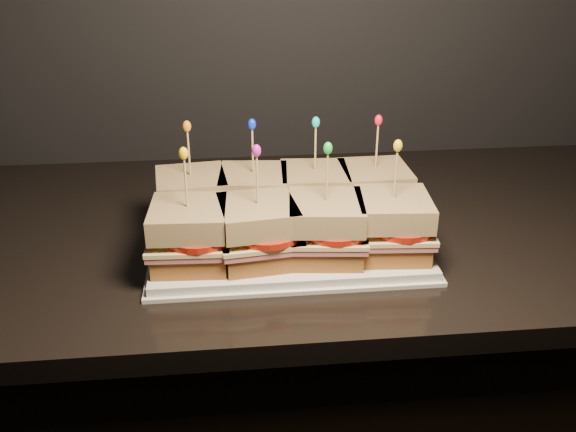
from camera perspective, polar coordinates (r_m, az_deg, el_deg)
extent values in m
cube|color=black|center=(1.04, -10.74, -1.89)|extent=(2.65, 0.64, 0.03)
cube|color=silver|center=(0.95, 0.00, -2.49)|extent=(0.39, 0.24, 0.02)
cube|color=silver|center=(0.96, 0.00, -2.81)|extent=(0.40, 0.25, 0.01)
cube|color=brown|center=(0.99, -8.40, -0.17)|extent=(0.11, 0.11, 0.03)
cube|color=#B35550|center=(0.98, -8.46, 0.75)|extent=(0.12, 0.11, 0.01)
cube|color=beige|center=(0.98, -8.49, 1.13)|extent=(0.12, 0.12, 0.01)
cylinder|color=#AD1E0E|center=(0.97, -7.82, 1.41)|extent=(0.10, 0.10, 0.01)
cube|color=#592F0B|center=(0.97, -8.60, 2.69)|extent=(0.11, 0.11, 0.03)
cylinder|color=tan|center=(0.95, -8.79, 5.31)|extent=(0.00, 0.00, 0.09)
ellipsoid|color=orange|center=(0.94, -8.97, 7.89)|extent=(0.01, 0.01, 0.02)
cube|color=brown|center=(0.99, -3.01, 0.07)|extent=(0.11, 0.11, 0.03)
cube|color=#B35550|center=(0.98, -3.04, 1.00)|extent=(0.12, 0.11, 0.01)
cube|color=beige|center=(0.98, -3.05, 1.37)|extent=(0.12, 0.12, 0.01)
cylinder|color=#AD1E0E|center=(0.97, -2.33, 1.66)|extent=(0.10, 0.10, 0.01)
cube|color=#592F0B|center=(0.97, -3.09, 2.94)|extent=(0.11, 0.11, 0.03)
cylinder|color=tan|center=(0.95, -3.15, 5.56)|extent=(0.00, 0.00, 0.09)
ellipsoid|color=#0B2CE2|center=(0.93, -3.22, 8.15)|extent=(0.01, 0.01, 0.02)
cube|color=brown|center=(1.00, 2.33, 0.31)|extent=(0.10, 0.10, 0.03)
cube|color=#B35550|center=(0.99, 2.35, 1.23)|extent=(0.11, 0.11, 0.01)
cube|color=beige|center=(0.99, 2.36, 1.60)|extent=(0.12, 0.11, 0.01)
cylinder|color=#AD1E0E|center=(0.98, 3.11, 1.89)|extent=(0.10, 0.10, 0.01)
cube|color=#592F0B|center=(0.97, 2.39, 3.16)|extent=(0.11, 0.11, 0.03)
cylinder|color=tan|center=(0.96, 2.44, 5.76)|extent=(0.00, 0.00, 0.09)
ellipsoid|color=#0ECAC4|center=(0.94, 2.49, 8.33)|extent=(0.01, 0.01, 0.02)
cube|color=brown|center=(1.01, 7.55, 0.54)|extent=(0.10, 0.10, 0.03)
cube|color=#B35550|center=(1.01, 7.61, 1.45)|extent=(0.11, 0.11, 0.01)
cube|color=beige|center=(1.00, 7.63, 1.81)|extent=(0.11, 0.11, 0.01)
cylinder|color=#AD1E0E|center=(1.00, 8.40, 2.09)|extent=(0.10, 0.10, 0.01)
cube|color=#592F0B|center=(0.99, 7.73, 3.35)|extent=(0.10, 0.10, 0.03)
cylinder|color=tan|center=(0.97, 7.89, 5.91)|extent=(0.00, 0.00, 0.09)
ellipsoid|color=red|center=(0.96, 8.05, 8.43)|extent=(0.01, 0.01, 0.02)
cube|color=brown|center=(0.89, -8.61, -3.31)|extent=(0.10, 0.10, 0.03)
cube|color=#B35550|center=(0.88, -8.68, -2.30)|extent=(0.11, 0.11, 0.01)
cube|color=beige|center=(0.88, -8.71, -1.90)|extent=(0.12, 0.11, 0.01)
cylinder|color=#AD1E0E|center=(0.87, -7.97, -1.61)|extent=(0.10, 0.10, 0.01)
cube|color=#592F0B|center=(0.87, -8.84, -0.19)|extent=(0.11, 0.11, 0.03)
cylinder|color=tan|center=(0.85, -9.06, 2.67)|extent=(0.00, 0.00, 0.09)
ellipsoid|color=#E9B70A|center=(0.83, -9.27, 5.53)|extent=(0.01, 0.01, 0.02)
cube|color=brown|center=(0.89, -2.62, -3.04)|extent=(0.11, 0.11, 0.03)
cube|color=#B35550|center=(0.88, -2.64, -2.03)|extent=(0.12, 0.12, 0.01)
cube|color=beige|center=(0.88, -2.65, -1.63)|extent=(0.12, 0.12, 0.01)
cylinder|color=#AD1E0E|center=(0.87, -1.85, -1.34)|extent=(0.10, 0.10, 0.01)
cube|color=#592F0B|center=(0.87, -2.69, 0.08)|extent=(0.11, 0.11, 0.03)
cylinder|color=tan|center=(0.85, -2.75, 2.96)|extent=(0.00, 0.00, 0.09)
ellipsoid|color=#C01EA9|center=(0.83, -2.82, 5.82)|extent=(0.01, 0.01, 0.02)
cube|color=brown|center=(0.90, 3.32, -2.75)|extent=(0.11, 0.11, 0.03)
cube|color=#B35550|center=(0.89, 3.35, -1.75)|extent=(0.12, 0.12, 0.01)
cube|color=beige|center=(0.89, 3.36, -1.35)|extent=(0.12, 0.12, 0.01)
cylinder|color=#AD1E0E|center=(0.88, 4.20, -1.05)|extent=(0.10, 0.10, 0.01)
cube|color=#592F0B|center=(0.87, 3.41, 0.35)|extent=(0.11, 0.11, 0.03)
cylinder|color=tan|center=(0.86, 3.49, 3.20)|extent=(0.00, 0.00, 0.09)
ellipsoid|color=green|center=(0.84, 3.57, 6.04)|extent=(0.01, 0.01, 0.02)
cube|color=brown|center=(0.92, 9.07, -2.43)|extent=(0.11, 0.11, 0.03)
cube|color=#B35550|center=(0.91, 9.15, -1.45)|extent=(0.12, 0.11, 0.01)
cube|color=beige|center=(0.91, 9.18, -1.05)|extent=(0.12, 0.11, 0.01)
cylinder|color=#AD1E0E|center=(0.90, 10.05, -0.76)|extent=(0.10, 0.10, 0.01)
cube|color=#592F0B|center=(0.89, 9.31, 0.61)|extent=(0.11, 0.11, 0.03)
cylinder|color=tan|center=(0.87, 9.53, 3.41)|extent=(0.00, 0.00, 0.09)
ellipsoid|color=yellow|center=(0.86, 9.75, 6.18)|extent=(0.01, 0.01, 0.02)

